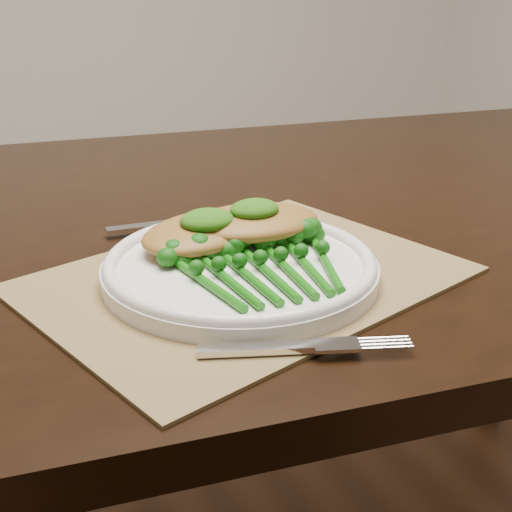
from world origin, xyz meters
name	(u,v)px	position (x,y,z in m)	size (l,w,h in m)	color
dining_table	(252,443)	(0.15, 0.05, 0.38)	(1.69, 1.07, 0.75)	black
placemat	(246,278)	(0.05, -0.15, 0.75)	(0.41, 0.30, 0.00)	olive
dinner_plate	(240,266)	(0.05, -0.15, 0.77)	(0.27, 0.27, 0.02)	white
knife	(176,223)	(0.03, 0.01, 0.76)	(0.21, 0.03, 0.01)	silver
fork	(319,346)	(0.05, -0.31, 0.76)	(0.17, 0.07, 0.01)	silver
chicken_fillet_left	(202,232)	(0.03, -0.09, 0.78)	(0.14, 0.10, 0.03)	olive
chicken_fillet_right	(254,222)	(0.08, -0.10, 0.79)	(0.14, 0.10, 0.03)	olive
pesto_dollop_left	(207,220)	(0.03, -0.10, 0.80)	(0.06, 0.05, 0.02)	#194A0A
pesto_dollop_right	(254,209)	(0.08, -0.11, 0.81)	(0.05, 0.04, 0.02)	#194A0A
broccolini_bundle	(269,273)	(0.06, -0.20, 0.77)	(0.15, 0.17, 0.04)	#115C0C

